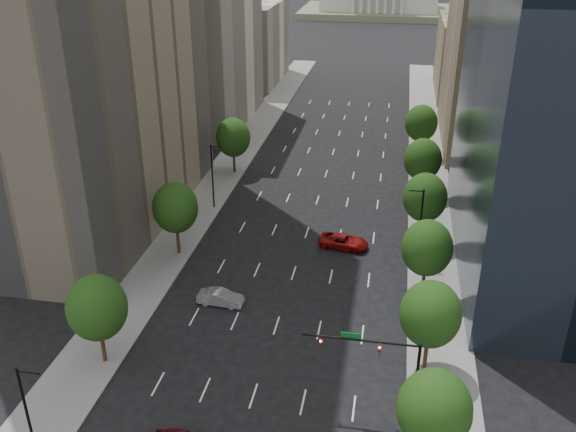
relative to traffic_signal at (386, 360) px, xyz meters
The scene contains 22 objects.
sidewalk_left 40.05m from the traffic_signal, 130.94° to the left, with size 6.00×200.00×0.15m, color slate.
sidewalk_right 30.84m from the traffic_signal, 80.59° to the left, with size 6.00×200.00×0.15m, color slate.
midrise_cream_left 82.12m from the traffic_signal, 115.95° to the left, with size 14.00×30.00×35.00m, color beige.
filler_left 111.86m from the traffic_signal, 108.53° to the left, with size 14.00×26.00×18.00m, color beige.
parking_tan_right 72.16m from the traffic_signal, 78.32° to the left, with size 14.00×30.00×30.00m, color #8C7759.
filler_right 104.05m from the traffic_signal, 82.00° to the left, with size 14.00×26.00×16.00m, color #8C7759.
tree_right_0 6.09m from the traffic_signal, 55.21° to the right, with size 5.20×5.20×8.39m.
tree_right_1 6.96m from the traffic_signal, 59.96° to the left, with size 5.20×5.20×8.75m.
tree_right_2 18.34m from the traffic_signal, 79.09° to the left, with size 5.20×5.20×8.61m.
tree_right_3 30.21m from the traffic_signal, 83.40° to the left, with size 5.20×5.20×8.89m.
tree_right_4 44.14m from the traffic_signal, 85.49° to the left, with size 5.20×5.20×8.46m.
tree_right_5 60.11m from the traffic_signal, 86.69° to the left, with size 5.20×5.20×8.75m.
tree_left_0 24.62m from the traffic_signal, behind, with size 5.20×5.20×8.75m.
tree_left_1 32.96m from the traffic_signal, 138.11° to the left, with size 5.20×5.20×8.97m.
tree_left_2 53.91m from the traffic_signal, 117.07° to the left, with size 5.20×5.20×8.68m.
streetlight_rn 25.17m from the traffic_signal, 83.37° to the left, with size 1.70×0.20×9.00m.
streetlight_ls 25.97m from the traffic_signal, 157.36° to the right, with size 1.70×0.20×9.00m.
streetlight_ln 42.42m from the traffic_signal, 124.40° to the left, with size 1.70×0.20×9.00m.
traffic_signal is the anchor object (origin of this frame).
foothills 571.52m from the traffic_signal, 87.57° to the left, with size 720.00×413.00×263.00m.
car_silver 21.50m from the traffic_signal, 143.11° to the left, with size 1.66×4.75×1.56m, color #97969B.
car_red_far 27.83m from the traffic_signal, 101.85° to the left, with size 2.70×5.85×1.63m, color maroon.
Camera 1 is at (9.86, -9.04, 36.02)m, focal length 39.03 mm.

